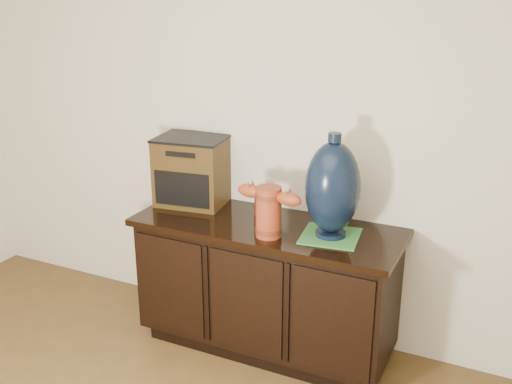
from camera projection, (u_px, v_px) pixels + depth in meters
The scene contains 6 objects.
sideboard at pixel (266, 285), 3.34m from camera, with size 1.46×0.56×0.75m.
terracotta_vessel at pixel (269, 209), 3.02m from camera, with size 0.37×0.15×0.26m.
tv_radio at pixel (192, 170), 3.47m from camera, with size 0.43×0.37×0.40m.
green_mat at pixel (330, 236), 3.06m from camera, with size 0.29×0.29×0.01m, color #316E32.
lamp_base at pixel (332, 188), 2.97m from camera, with size 0.31×0.31×0.54m.
spray_can at pixel (260, 201), 3.33m from camera, with size 0.06×0.06×0.17m.
Camera 1 is at (1.23, -0.49, 1.98)m, focal length 42.00 mm.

